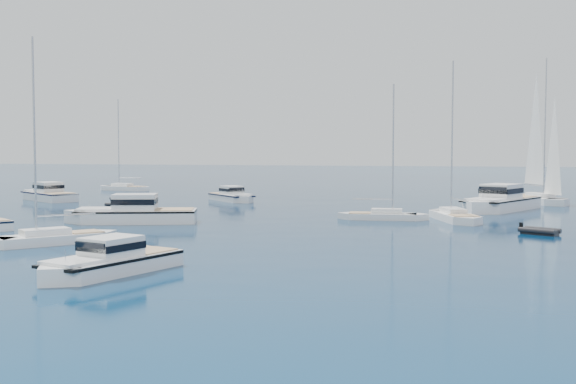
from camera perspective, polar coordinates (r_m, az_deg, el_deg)
name	(u,v)px	position (r m, az deg, el deg)	size (l,w,h in m)	color
ground	(183,259)	(39.70, -8.30, -5.30)	(400.00, 400.00, 0.00)	navy
motor_cruiser_near	(109,274)	(35.84, -14.02, -6.33)	(2.67, 8.74, 2.29)	white
motor_cruiser_centre	(132,223)	(59.44, -12.24, -2.40)	(3.47, 11.35, 2.98)	silver
motor_cruiser_far_l	(48,200)	(87.06, -18.51, -0.63)	(3.17, 10.38, 2.72)	silver
motor_cruiser_distant	(500,210)	(72.39, 16.45, -1.41)	(3.80, 12.41, 3.26)	white
motor_cruiser_horizon	(232,201)	(81.68, -4.44, -0.72)	(2.56, 8.37, 2.20)	silver
sailboat_fore	(51,244)	(47.84, -18.27, -3.93)	(2.36, 9.09, 13.37)	white
sailboat_mid_r	(454,221)	(61.40, 13.07, -2.22)	(2.45, 9.41, 13.84)	white
sailboat_centre	(383,220)	(61.17, 7.54, -2.18)	(2.09, 8.03, 11.80)	silver
sailboat_sails_r	(538,203)	(83.32, 19.24, -0.83)	(2.87, 11.05, 16.24)	silver
sailboat_far_l	(124,190)	(104.28, -12.86, 0.13)	(2.37, 9.11, 13.40)	white
tender_grey_near	(539,234)	(53.40, 19.33, -3.19)	(1.60, 2.75, 0.95)	black
tender_grey_far	(127,207)	(75.38, -12.65, -1.16)	(2.29, 4.29, 0.95)	black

